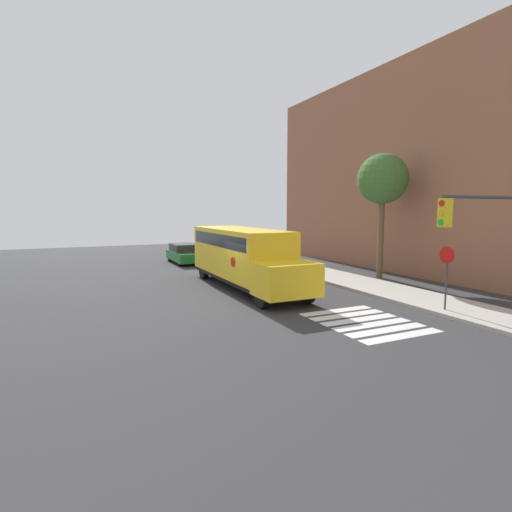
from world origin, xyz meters
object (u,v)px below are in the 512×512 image
at_px(parked_car, 185,253).
at_px(traffic_light, 497,238).
at_px(tree_near_sidewalk, 383,180).
at_px(stop_sign, 447,270).
at_px(school_bus, 243,254).

height_order(parked_car, traffic_light, traffic_light).
distance_m(traffic_light, tree_near_sidewalk, 11.40).
height_order(parked_car, stop_sign, stop_sign).
distance_m(school_bus, parked_car, 10.63).
bearing_deg(traffic_light, tree_near_sidewalk, 155.31).
bearing_deg(stop_sign, parked_car, -164.24).
xyz_separation_m(school_bus, tree_near_sidewalk, (0.77, 8.40, 3.95)).
height_order(parked_car, tree_near_sidewalk, tree_near_sidewalk).
bearing_deg(traffic_light, school_bus, -160.92).
distance_m(stop_sign, tree_near_sidewalk, 9.03).
distance_m(parked_car, traffic_light, 21.96).
distance_m(stop_sign, traffic_light, 3.32).
height_order(school_bus, stop_sign, school_bus).
relative_size(stop_sign, tree_near_sidewalk, 0.36).
xyz_separation_m(traffic_light, tree_near_sidewalk, (-10.10, 4.64, 2.54)).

